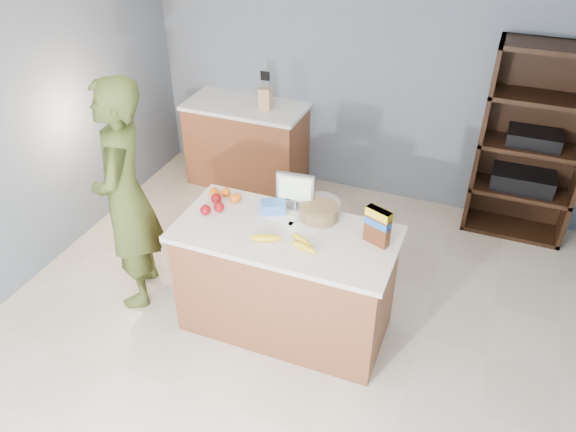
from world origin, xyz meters
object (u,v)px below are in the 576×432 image
at_px(counter_peninsula, 286,284).
at_px(shelving_unit, 531,147).
at_px(cereal_box, 378,224).
at_px(person, 125,197).
at_px(tv, 295,189).

xyz_separation_m(counter_peninsula, shelving_unit, (1.55, 2.05, 0.45)).
height_order(shelving_unit, cereal_box, shelving_unit).
xyz_separation_m(person, cereal_box, (1.87, 0.19, 0.12)).
relative_size(shelving_unit, person, 0.96).
distance_m(counter_peninsula, tv, 0.72).
relative_size(counter_peninsula, tv, 5.53).
xyz_separation_m(shelving_unit, person, (-2.81, -2.13, 0.07)).
height_order(counter_peninsula, shelving_unit, shelving_unit).
distance_m(person, cereal_box, 1.89).
height_order(counter_peninsula, cereal_box, cereal_box).
relative_size(counter_peninsula, shelving_unit, 0.87).
distance_m(person, tv, 1.28).
bearing_deg(person, shelving_unit, 102.18).
relative_size(person, cereal_box, 7.01).
xyz_separation_m(counter_peninsula, person, (-1.26, -0.08, 0.52)).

